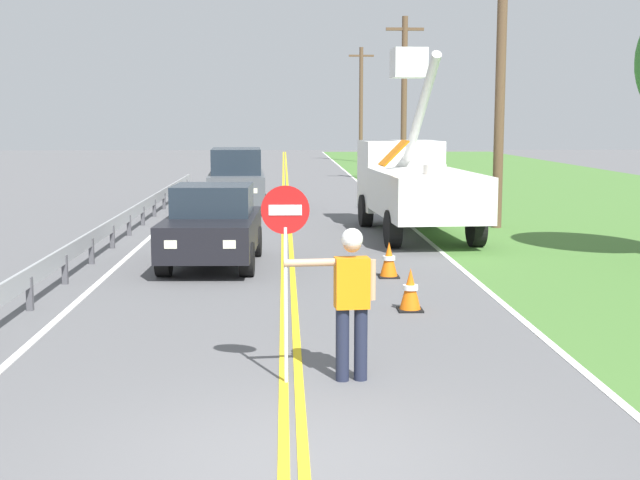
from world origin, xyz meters
name	(u,v)px	position (x,y,z in m)	size (l,w,h in m)	color
ground_plane	(294,464)	(0.00, 0.00, 0.00)	(160.00, 160.00, 0.00)	#5B5B5E
centerline_yellow_left	(284,217)	(-0.09, 20.00, 0.01)	(0.11, 110.00, 0.01)	yellow
centerline_yellow_right	(289,217)	(0.09, 20.00, 0.01)	(0.11, 110.00, 0.01)	yellow
edge_line_right	(399,216)	(3.60, 20.00, 0.01)	(0.12, 110.00, 0.01)	silver
edge_line_left	(173,217)	(-3.60, 20.00, 0.01)	(0.12, 110.00, 0.01)	silver
flagger_worker	(351,294)	(0.71, 2.52, 1.05)	(1.08, 0.28, 1.83)	#1E2338
stop_sign_paddle	(285,239)	(-0.06, 2.44, 1.71)	(0.56, 0.04, 2.33)	silver
utility_bucket_truck	(413,182)	(3.42, 15.78, 1.40)	(2.69, 6.93, 5.01)	white
oncoming_sedan_nearest	(212,226)	(-1.59, 10.84, 0.83)	(2.02, 4.16, 1.70)	black
oncoming_suv_second	(236,179)	(-1.68, 22.06, 1.06)	(2.08, 4.68, 2.10)	#4C5156
utility_pole_near	(501,73)	(6.01, 16.99, 4.37)	(1.80, 0.28, 8.38)	brown
utility_pole_mid	(404,97)	(5.70, 34.37, 4.13)	(1.80, 0.28, 7.90)	brown
utility_pole_far	(361,102)	(5.54, 55.89, 4.28)	(1.80, 0.28, 8.19)	brown
traffic_cone_lead	(410,290)	(1.96, 6.26, 0.34)	(0.40, 0.40, 0.70)	orange
traffic_cone_mid	(389,260)	(1.98, 9.26, 0.34)	(0.40, 0.40, 0.70)	orange
guardrail_left_shoulder	(121,221)	(-4.20, 14.52, 0.52)	(0.10, 32.00, 0.71)	#9EA0A3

